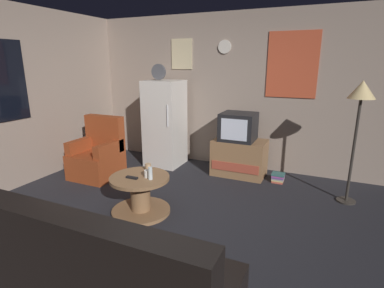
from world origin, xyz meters
TOP-DOWN VIEW (x-y plane):
  - ground_plane at (0.00, 0.00)m, footprint 12.00×12.00m
  - wall_with_art at (0.01, 2.45)m, footprint 5.20×0.12m
  - fridge at (-1.02, 1.96)m, footprint 0.60×0.62m
  - tv_stand at (0.35, 1.98)m, footprint 0.84×0.53m
  - crt_tv at (0.31, 1.98)m, footprint 0.54×0.51m
  - standing_lamp at (1.93, 1.59)m, footprint 0.32×0.32m
  - coffee_table at (-0.40, 0.22)m, footprint 0.72×0.72m
  - wine_glass at (-0.23, 0.19)m, footprint 0.05×0.05m
  - mug_ceramic_white at (-0.30, 0.24)m, footprint 0.08×0.08m
  - mug_ceramic_tan at (-0.42, 0.44)m, footprint 0.08×0.08m
  - remote_control at (-0.45, 0.13)m, footprint 0.15×0.05m
  - armchair at (-1.72, 1.00)m, footprint 0.68×0.68m
  - couch at (0.33, -1.22)m, footprint 1.70×0.80m
  - book_stack at (0.99, 1.91)m, footprint 0.19×0.17m

SIDE VIEW (x-z plane):
  - ground_plane at x=0.00m, z-range 0.00..0.00m
  - book_stack at x=0.99m, z-range 0.00..0.14m
  - coffee_table at x=-0.40m, z-range 0.00..0.47m
  - tv_stand at x=0.35m, z-range 0.00..0.58m
  - couch at x=0.33m, z-range -0.15..0.77m
  - armchair at x=-1.72m, z-range -0.14..0.82m
  - remote_control at x=-0.45m, z-range 0.47..0.49m
  - mug_ceramic_white at x=-0.30m, z-range 0.47..0.56m
  - mug_ceramic_tan at x=-0.42m, z-range 0.47..0.56m
  - wine_glass at x=-0.23m, z-range 0.47..0.62m
  - fridge at x=-1.02m, z-range -0.13..1.64m
  - crt_tv at x=0.31m, z-range 0.58..1.02m
  - wall_with_art at x=0.01m, z-range 0.01..2.60m
  - standing_lamp at x=1.93m, z-range 0.56..2.15m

